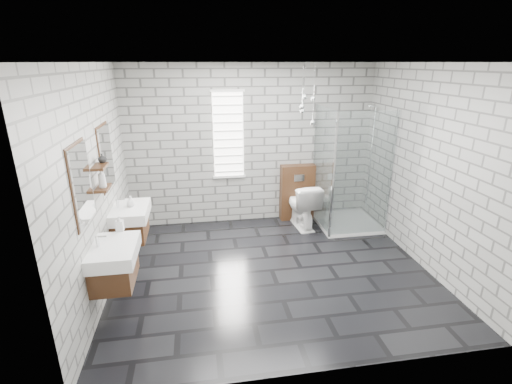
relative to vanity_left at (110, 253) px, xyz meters
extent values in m
cube|color=black|center=(1.91, 0.60, -0.77)|extent=(4.20, 3.60, 0.02)
cube|color=white|center=(1.91, 0.60, 1.95)|extent=(4.20, 3.60, 0.02)
cube|color=#979792|center=(1.91, 2.41, 0.59)|extent=(4.20, 0.02, 2.70)
cube|color=#979792|center=(1.91, -1.21, 0.59)|extent=(4.20, 0.02, 2.70)
cube|color=#979792|center=(-0.20, 0.60, 0.59)|extent=(0.02, 3.60, 2.70)
cube|color=#979792|center=(4.02, 0.60, 0.59)|extent=(0.02, 3.60, 2.70)
cube|color=#462915|center=(0.02, 0.00, -0.21)|extent=(0.42, 0.62, 0.30)
cube|color=silver|center=(0.22, 0.00, -0.18)|extent=(0.02, 0.35, 0.01)
cube|color=white|center=(0.04, 0.00, 0.02)|extent=(0.47, 0.70, 0.15)
cylinder|color=silver|center=(-0.11, 0.00, 0.15)|extent=(0.04, 0.04, 0.12)
cylinder|color=silver|center=(-0.06, 0.00, 0.20)|extent=(0.10, 0.02, 0.02)
cube|color=white|center=(-0.17, 0.00, 0.79)|extent=(0.03, 0.55, 0.80)
cube|color=#462915|center=(-0.19, 0.00, 0.79)|extent=(0.01, 0.59, 0.84)
cube|color=#462915|center=(0.02, 1.13, -0.21)|extent=(0.42, 0.62, 0.30)
cube|color=silver|center=(0.22, 1.13, -0.18)|extent=(0.02, 0.35, 0.01)
cube|color=white|center=(0.04, 1.13, 0.02)|extent=(0.47, 0.70, 0.15)
cylinder|color=silver|center=(-0.11, 1.13, 0.15)|extent=(0.04, 0.04, 0.12)
cylinder|color=silver|center=(-0.06, 1.13, 0.20)|extent=(0.10, 0.02, 0.02)
cube|color=white|center=(-0.17, 1.13, 0.79)|extent=(0.03, 0.55, 0.80)
cube|color=#462915|center=(-0.19, 1.13, 0.79)|extent=(0.01, 0.59, 0.84)
cube|color=#462915|center=(-0.12, 0.55, 0.56)|extent=(0.14, 0.30, 0.03)
cube|color=#462915|center=(-0.12, 0.55, 0.82)|extent=(0.14, 0.30, 0.03)
cube|color=white|center=(1.51, 2.39, 0.79)|extent=(0.50, 0.02, 1.40)
cube|color=silver|center=(1.51, 2.37, 1.51)|extent=(0.56, 0.04, 0.04)
cube|color=silver|center=(1.51, 2.37, 0.07)|extent=(0.56, 0.04, 0.04)
cube|color=silver|center=(1.51, 2.37, 0.16)|extent=(0.48, 0.01, 0.02)
cube|color=silver|center=(1.51, 2.37, 0.30)|extent=(0.48, 0.01, 0.02)
cube|color=silver|center=(1.51, 2.37, 0.44)|extent=(0.48, 0.01, 0.02)
cube|color=silver|center=(1.51, 2.37, 0.58)|extent=(0.48, 0.01, 0.02)
cube|color=silver|center=(1.51, 2.37, 0.72)|extent=(0.48, 0.01, 0.02)
cube|color=silver|center=(1.51, 2.37, 0.86)|extent=(0.48, 0.01, 0.02)
cube|color=silver|center=(1.51, 2.37, 1.00)|extent=(0.48, 0.01, 0.02)
cube|color=silver|center=(1.51, 2.37, 1.14)|extent=(0.48, 0.01, 0.02)
cube|color=silver|center=(1.51, 2.37, 1.28)|extent=(0.48, 0.01, 0.03)
cube|color=silver|center=(1.51, 2.37, 1.42)|extent=(0.48, 0.01, 0.03)
cube|color=#462915|center=(2.71, 2.30, -0.26)|extent=(0.60, 0.20, 1.00)
cube|color=silver|center=(2.71, 2.20, 0.04)|extent=(0.18, 0.01, 0.12)
cube|color=white|center=(3.51, 1.90, -0.73)|extent=(1.00, 1.00, 0.06)
cube|color=silver|center=(3.51, 1.41, 0.27)|extent=(1.00, 0.01, 2.00)
cube|color=silver|center=(3.02, 1.90, 0.27)|extent=(0.01, 1.00, 2.00)
cube|color=silver|center=(3.02, 1.41, 0.27)|extent=(0.03, 0.03, 2.00)
cube|color=silver|center=(3.99, 1.41, 0.27)|extent=(0.03, 0.03, 2.00)
cylinder|color=silver|center=(3.95, 2.10, 0.34)|extent=(0.02, 0.02, 1.80)
cylinder|color=silver|center=(3.87, 2.10, 1.26)|extent=(0.14, 0.14, 0.02)
sphere|color=silver|center=(2.62, 1.92, 1.29)|extent=(0.09, 0.09, 0.09)
cylinder|color=silver|center=(2.62, 1.92, 1.64)|extent=(0.01, 0.01, 0.61)
sphere|color=silver|center=(2.80, 1.91, 1.04)|extent=(0.09, 0.09, 0.09)
cylinder|color=silver|center=(2.80, 1.91, 1.52)|extent=(0.01, 0.01, 0.85)
sphere|color=silver|center=(2.70, 2.06, 1.42)|extent=(0.09, 0.09, 0.09)
cylinder|color=silver|center=(2.70, 2.06, 1.71)|extent=(0.01, 0.01, 0.47)
sphere|color=silver|center=(2.66, 2.02, 1.21)|extent=(0.09, 0.09, 0.09)
cylinder|color=silver|center=(2.66, 2.02, 1.60)|extent=(0.01, 0.01, 0.69)
sphere|color=silver|center=(2.83, 2.03, 1.40)|extent=(0.09, 0.09, 0.09)
cylinder|color=silver|center=(2.83, 2.03, 1.70)|extent=(0.01, 0.01, 0.50)
imported|color=white|center=(2.71, 1.96, -0.36)|extent=(0.50, 0.81, 0.79)
imported|color=#B2B2B2|center=(0.05, 0.37, 0.19)|extent=(0.08, 0.09, 0.19)
imported|color=#B2B2B2|center=(0.06, 1.15, 0.17)|extent=(0.15, 0.15, 0.15)
imported|color=#B2B2B2|center=(-0.11, 0.53, 0.69)|extent=(0.10, 0.10, 0.23)
imported|color=#B2B2B2|center=(-0.11, 0.67, 0.89)|extent=(0.11, 0.11, 0.10)
camera|label=1|loc=(0.98, -3.74, 1.95)|focal=26.00mm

